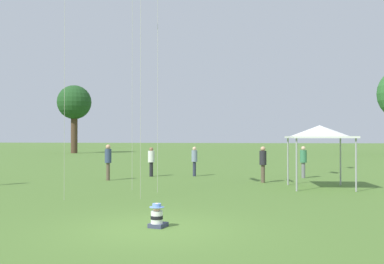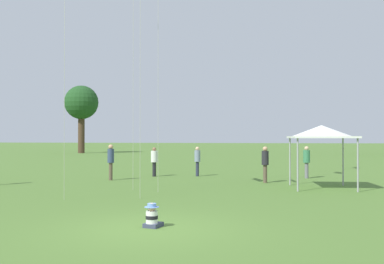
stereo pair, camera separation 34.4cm
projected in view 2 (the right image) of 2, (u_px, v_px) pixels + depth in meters
name	position (u px, v px, depth m)	size (l,w,h in m)	color
ground_plane	(148.00, 229.00, 10.69)	(300.00, 300.00, 0.00)	#4C702D
seated_toddler	(152.00, 217.00, 10.90)	(0.45, 0.52, 0.60)	#383D56
person_standing_0	(111.00, 159.00, 22.77)	(0.43, 0.43, 1.81)	brown
person_standing_1	(154.00, 159.00, 24.93)	(0.51, 0.51, 1.62)	black
person_standing_2	(265.00, 161.00, 21.49)	(0.36, 0.36, 1.74)	brown
person_standing_3	(307.00, 159.00, 23.83)	(0.37, 0.37, 1.70)	slate
person_standing_5	(197.00, 158.00, 25.06)	(0.45, 0.45, 1.65)	#282D42
canopy_tent	(322.00, 132.00, 19.17)	(2.82, 2.82, 2.70)	white
distant_tree_0	(81.00, 104.00, 60.98)	(4.59, 4.59, 9.19)	#473323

